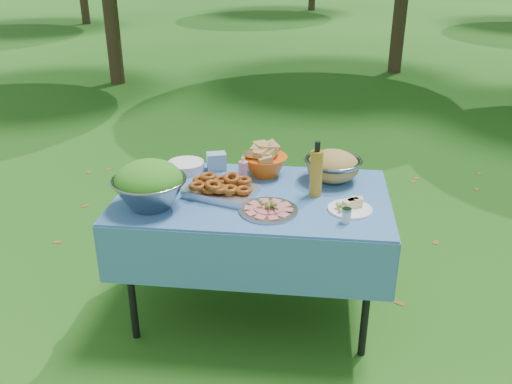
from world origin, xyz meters
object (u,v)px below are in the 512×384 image
salad_bowl (149,184)px  bread_bowl (265,160)px  plate_stack (186,166)px  pasta_bowl_steel (333,165)px  picnic_table (253,255)px  oil_bottle (316,169)px  charcuterie_platter (269,205)px

salad_bowl → bread_bowl: salad_bowl is taller
plate_stack → pasta_bowl_steel: (0.87, -0.04, 0.06)m
plate_stack → bread_bowl: bearing=-1.2°
picnic_table → salad_bowl: 0.74m
picnic_table → oil_bottle: 0.63m
salad_bowl → plate_stack: bearing=82.4°
plate_stack → oil_bottle: (0.78, -0.27, 0.13)m
picnic_table → plate_stack: 0.67m
salad_bowl → oil_bottle: (0.84, 0.23, 0.03)m
salad_bowl → pasta_bowl_steel: (0.94, 0.46, -0.04)m
oil_bottle → picnic_table: bearing=-174.7°
salad_bowl → plate_stack: 0.52m
plate_stack → oil_bottle: oil_bottle is taller
bread_bowl → oil_bottle: 0.40m
bread_bowl → oil_bottle: oil_bottle is taller
salad_bowl → charcuterie_platter: size_ratio=1.25×
salad_bowl → oil_bottle: size_ratio=1.24×
pasta_bowl_steel → oil_bottle: size_ratio=1.07×
picnic_table → pasta_bowl_steel: pasta_bowl_steel is taller
charcuterie_platter → pasta_bowl_steel: bearing=53.8°
plate_stack → oil_bottle: size_ratio=0.72×
picnic_table → pasta_bowl_steel: (0.43, 0.26, 0.47)m
plate_stack → pasta_bowl_steel: 0.87m
salad_bowl → oil_bottle: oil_bottle is taller
plate_stack → oil_bottle: bearing=-19.0°
picnic_table → charcuterie_platter: 0.47m
salad_bowl → pasta_bowl_steel: salad_bowl is taller
salad_bowl → bread_bowl: bearing=42.2°
picnic_table → salad_bowl: bearing=-158.1°
bread_bowl → pasta_bowl_steel: (0.39, -0.03, -0.00)m
oil_bottle → pasta_bowl_steel: bearing=67.4°
oil_bottle → charcuterie_platter: bearing=-136.5°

